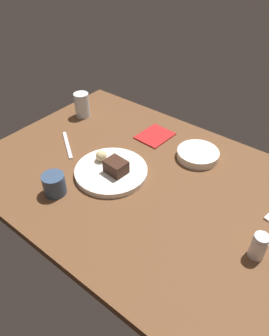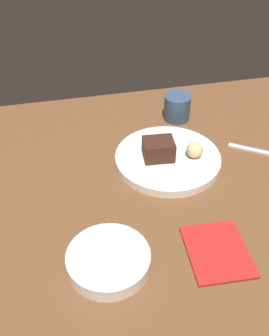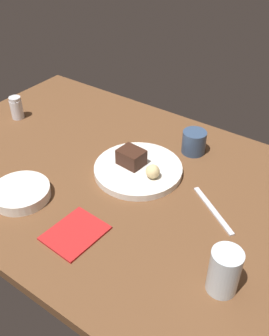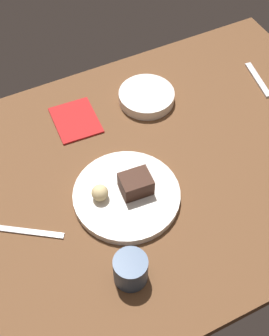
# 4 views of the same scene
# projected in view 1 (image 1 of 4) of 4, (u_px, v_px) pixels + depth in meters

# --- Properties ---
(dining_table) EXTENTS (1.20, 0.84, 0.03)m
(dining_table) POSITION_uv_depth(u_px,v_px,m) (141.00, 180.00, 1.14)
(dining_table) COLOR brown
(dining_table) RESTS_ON ground
(dessert_plate) EXTENTS (0.26, 0.26, 0.02)m
(dessert_plate) POSITION_uv_depth(u_px,v_px,m) (111.00, 171.00, 1.14)
(dessert_plate) COLOR white
(dessert_plate) RESTS_ON dining_table
(chocolate_cake_slice) EXTENTS (0.08, 0.07, 0.05)m
(chocolate_cake_slice) POSITION_uv_depth(u_px,v_px,m) (116.00, 167.00, 1.10)
(chocolate_cake_slice) COLOR #381E14
(chocolate_cake_slice) RESTS_ON dessert_plate
(bread_roll) EXTENTS (0.04, 0.04, 0.04)m
(bread_roll) POSITION_uv_depth(u_px,v_px,m) (101.00, 156.00, 1.16)
(bread_roll) COLOR #DBC184
(bread_roll) RESTS_ON dessert_plate
(salt_shaker) EXTENTS (0.04, 0.04, 0.08)m
(salt_shaker) POSITION_uv_depth(u_px,v_px,m) (259.00, 246.00, 0.85)
(salt_shaker) COLOR silver
(salt_shaker) RESTS_ON dining_table
(water_glass) EXTENTS (0.07, 0.07, 0.11)m
(water_glass) POSITION_uv_depth(u_px,v_px,m) (82.00, 105.00, 1.43)
(water_glass) COLOR silver
(water_glass) RESTS_ON dining_table
(side_bowl) EXTENTS (0.16, 0.16, 0.03)m
(side_bowl) POSITION_uv_depth(u_px,v_px,m) (198.00, 154.00, 1.21)
(side_bowl) COLOR white
(side_bowl) RESTS_ON dining_table
(coffee_cup) EXTENTS (0.07, 0.07, 0.07)m
(coffee_cup) POSITION_uv_depth(u_px,v_px,m) (54.00, 184.00, 1.05)
(coffee_cup) COLOR #334766
(coffee_cup) RESTS_ON dining_table
(butter_knife) EXTENTS (0.17, 0.12, 0.01)m
(butter_knife) POSITION_uv_depth(u_px,v_px,m) (67.00, 145.00, 1.28)
(butter_knife) COLOR silver
(butter_knife) RESTS_ON dining_table
(folded_napkin) EXTENTS (0.13, 0.15, 0.01)m
(folded_napkin) POSITION_uv_depth(u_px,v_px,m) (155.00, 136.00, 1.33)
(folded_napkin) COLOR #B21E1E
(folded_napkin) RESTS_ON dining_table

